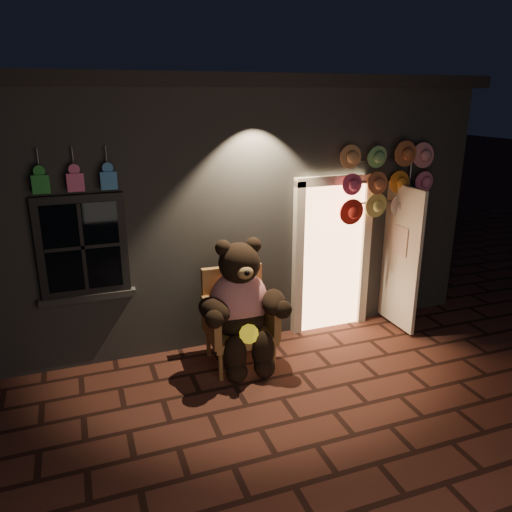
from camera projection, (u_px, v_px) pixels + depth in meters
ground at (282, 398)px, 5.54m from camera, size 60.00×60.00×0.00m
shop_building at (193, 185)px, 8.56m from camera, size 7.30×5.95×3.51m
wicker_armchair at (238, 317)px, 6.17m from camera, size 0.83×0.75×1.18m
teddy_bear at (241, 305)px, 5.97m from camera, size 1.17×0.91×1.60m
hat_rack at (387, 182)px, 6.71m from camera, size 1.46×0.22×2.59m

